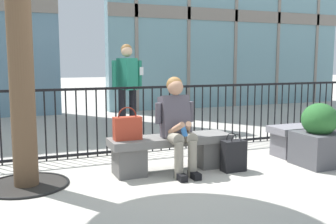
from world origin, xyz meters
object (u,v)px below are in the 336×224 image
handbag_on_bench (127,128)px  stone_bench_far (317,136)px  seated_person_with_phone (177,122)px  stone_bench (171,150)px  planter (319,137)px  bystander_at_railing (127,84)px  shopping_bag (234,156)px

handbag_on_bench → stone_bench_far: 3.04m
seated_person_with_phone → stone_bench: bearing=104.8°
stone_bench_far → planter: size_ratio=1.88×
handbag_on_bench → planter: bearing=-11.7°
bystander_at_railing → seated_person_with_phone: bearing=-90.8°
stone_bench → shopping_bag: bearing=-24.8°
stone_bench → stone_bench_far: bearing=0.5°
shopping_bag → bystander_at_railing: 2.74m
stone_bench_far → planter: planter is taller
stone_bench → seated_person_with_phone: seated_person_with_phone is taller
shopping_bag → planter: planter is taller
bystander_at_railing → planter: 3.37m
bystander_at_railing → stone_bench_far: bystander_at_railing is taller
stone_bench → handbag_on_bench: (-0.58, -0.01, 0.33)m
handbag_on_bench → bystander_at_railing: 2.34m
seated_person_with_phone → handbag_on_bench: size_ratio=3.00×
shopping_bag → stone_bench_far: 1.75m
stone_bench → stone_bench_far: (2.44, 0.02, 0.00)m
handbag_on_bench → shopping_bag: (1.31, -0.33, -0.40)m
stone_bench → seated_person_with_phone: (0.03, -0.13, 0.38)m
seated_person_with_phone → shopping_bag: (0.70, -0.21, -0.45)m
handbag_on_bench → shopping_bag: bearing=-14.0°
bystander_at_railing → planter: bearing=-55.6°
seated_person_with_phone → shopping_bag: size_ratio=2.47×
bystander_at_railing → stone_bench_far: bearing=-42.5°
handbag_on_bench → shopping_bag: 1.41m
stone_bench → planter: planter is taller
shopping_bag → stone_bench_far: (1.71, 0.36, 0.07)m
seated_person_with_phone → planter: 1.96m
stone_bench_far → bystander_at_railing: bearing=137.5°
stone_bench → handbag_on_bench: bearing=-179.0°
stone_bench → handbag_on_bench: size_ratio=3.96×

